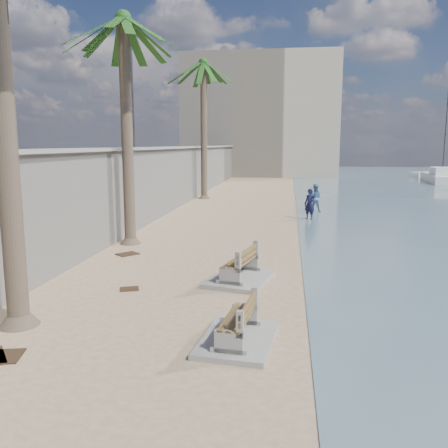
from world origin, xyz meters
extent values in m
plane|color=tan|center=(0.00, 0.00, 0.00)|extent=(140.00, 140.00, 0.00)
cube|color=gray|center=(-5.20, 20.00, 1.75)|extent=(0.45, 70.00, 3.50)
cube|color=gray|center=(-5.20, 20.00, 3.55)|extent=(0.80, 70.00, 0.12)
cube|color=#B7AA93|center=(-2.00, 52.00, 7.00)|extent=(18.00, 12.00, 14.00)
cube|color=gray|center=(0.64, 0.60, 0.05)|extent=(1.53, 2.08, 0.11)
cube|color=gray|center=(0.26, 4.72, 0.06)|extent=(1.94, 2.46, 0.12)
cylinder|color=brown|center=(-3.97, 0.85, 4.23)|extent=(0.44, 0.44, 8.47)
cylinder|color=brown|center=(-4.38, 9.10, 4.06)|extent=(0.42, 0.42, 8.12)
cylinder|color=brown|center=(-4.28, 24.46, 4.57)|extent=(0.44, 0.44, 9.13)
cylinder|color=#2D2D33|center=(-5.10, 12.00, 6.11)|extent=(0.12, 0.12, 5.00)
cylinder|color=#2D2D33|center=(-5.10, 12.00, 8.61)|extent=(0.28, 0.28, 0.25)
imported|color=black|center=(2.60, 16.01, 0.89)|extent=(0.78, 0.72, 1.79)
imported|color=#466A92|center=(3.00, 18.87, 0.86)|extent=(0.89, 0.71, 1.73)
cube|color=silver|center=(19.15, 50.08, 0.25)|extent=(7.38, 4.07, 0.70)
cylinder|color=#2D2D33|center=(19.15, 50.08, 5.93)|extent=(0.12, 0.12, 10.86)
cube|color=#382616|center=(-3.34, -0.59, 0.01)|extent=(0.61, 0.70, 0.03)
cube|color=#382616|center=(-3.90, 7.38, 0.01)|extent=(0.87, 0.88, 0.03)
cube|color=#382616|center=(-2.52, 3.54, 0.01)|extent=(0.59, 0.53, 0.03)
camera|label=1|loc=(1.54, -7.89, 3.73)|focal=38.00mm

